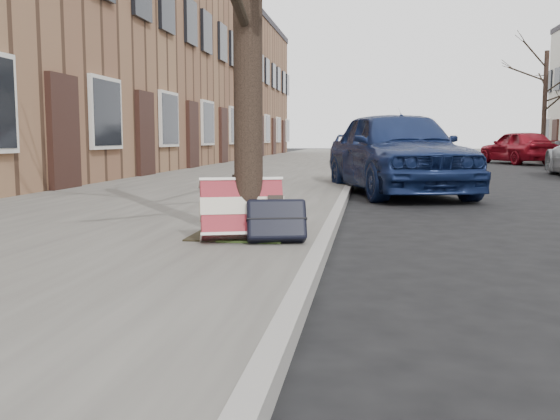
# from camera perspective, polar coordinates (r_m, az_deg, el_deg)

# --- Properties ---
(ground) EXTENTS (120.00, 120.00, 0.00)m
(ground) POSITION_cam_1_polar(r_m,az_deg,el_deg) (4.48, 19.13, -6.59)
(ground) COLOR black
(ground) RESTS_ON ground
(near_sidewalk) EXTENTS (5.00, 70.00, 0.12)m
(near_sidewalk) POSITION_cam_1_polar(r_m,az_deg,el_deg) (19.51, -0.19, 3.81)
(near_sidewalk) COLOR slate
(near_sidewalk) RESTS_ON ground
(house_near) EXTENTS (6.80, 40.00, 7.00)m
(house_near) POSITION_cam_1_polar(r_m,az_deg,el_deg) (22.23, -15.41, 12.80)
(house_near) COLOR brown
(house_near) RESTS_ON ground
(dirt_patch) EXTENTS (0.85, 0.85, 0.02)m
(dirt_patch) POSITION_cam_1_polar(r_m,az_deg,el_deg) (5.67, -3.54, -2.22)
(dirt_patch) COLOR black
(dirt_patch) RESTS_ON near_sidewalk
(suitcase_red) EXTENTS (0.78, 0.57, 0.54)m
(suitcase_red) POSITION_cam_1_polar(r_m,az_deg,el_deg) (5.31, -3.52, 0.04)
(suitcase_red) COLOR maroon
(suitcase_red) RESTS_ON near_sidewalk
(suitcase_navy) EXTENTS (0.55, 0.40, 0.39)m
(suitcase_navy) POSITION_cam_1_polar(r_m,az_deg,el_deg) (5.20, -0.34, -0.92)
(suitcase_navy) COLOR black
(suitcase_navy) RESTS_ON near_sidewalk
(car_near_front) EXTENTS (2.92, 4.81, 1.53)m
(car_near_front) POSITION_cam_1_polar(r_m,az_deg,el_deg) (11.37, 10.62, 5.30)
(car_near_front) COLOR #13214D
(car_near_front) RESTS_ON ground
(car_near_mid) EXTENTS (2.26, 4.58, 1.44)m
(car_near_mid) POSITION_cam_1_polar(r_m,az_deg,el_deg) (19.80, 9.95, 5.67)
(car_near_mid) COLOR #A1A3A8
(car_near_mid) RESTS_ON ground
(car_near_back) EXTENTS (3.64, 6.15, 1.60)m
(car_near_back) POSITION_cam_1_polar(r_m,az_deg,el_deg) (26.84, 9.84, 6.05)
(car_near_back) COLOR #333237
(car_near_back) RESTS_ON ground
(car_far_back) EXTENTS (2.69, 4.16, 1.32)m
(car_far_back) POSITION_cam_1_polar(r_m,az_deg,el_deg) (26.18, 20.92, 5.39)
(car_far_back) COLOR maroon
(car_far_back) RESTS_ON ground
(tree_far_c) EXTENTS (0.21, 0.21, 4.93)m
(tree_far_c) POSITION_cam_1_polar(r_m,az_deg,el_deg) (32.06, 23.04, 8.88)
(tree_far_c) COLOR black
(tree_far_c) RESTS_ON far_sidewalk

